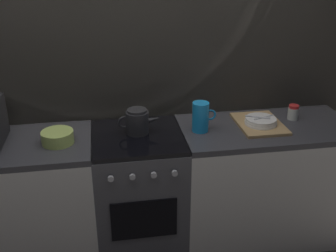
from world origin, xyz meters
name	(u,v)px	position (x,y,z in m)	size (l,w,h in m)	color
ground_plane	(141,244)	(0.00, 0.00, 0.00)	(8.00, 8.00, 0.00)	#47423D
back_wall	(132,76)	(0.00, 0.32, 1.20)	(3.60, 0.05, 2.40)	#A39989
counter_left	(5,205)	(-0.90, 0.00, 0.45)	(1.20, 0.60, 0.90)	silver
stove_unit	(139,193)	(0.00, 0.00, 0.45)	(0.60, 0.63, 0.90)	#4C4C51
counter_right	(262,182)	(0.90, 0.00, 0.45)	(1.20, 0.60, 0.90)	silver
kettle	(137,122)	(0.01, 0.03, 0.98)	(0.28, 0.15, 0.17)	#262628
mixing_bowl	(58,137)	(-0.50, -0.03, 0.94)	(0.20, 0.20, 0.08)	#B7D166
pitcher	(201,117)	(0.42, 0.00, 1.00)	(0.16, 0.11, 0.20)	#198CD8
dish_pile	(260,122)	(0.84, 0.01, 0.92)	(0.30, 0.40, 0.07)	tan
spice_jar	(293,112)	(1.12, 0.09, 0.95)	(0.08, 0.08, 0.10)	silver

